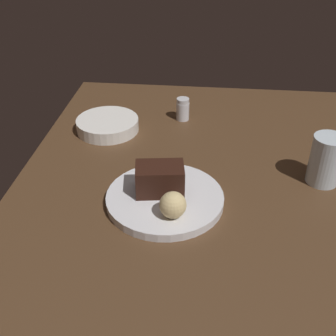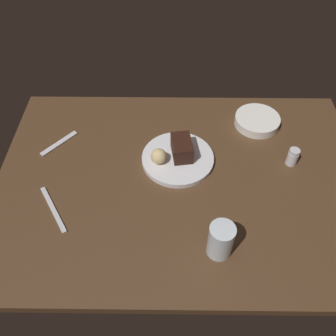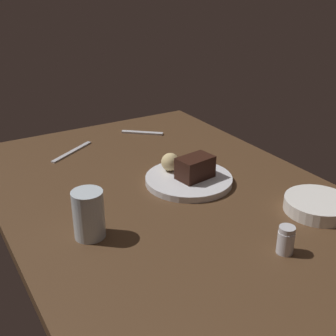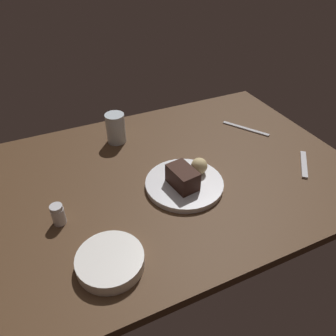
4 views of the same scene
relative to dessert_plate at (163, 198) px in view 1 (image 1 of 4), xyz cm
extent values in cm
cube|color=#4C331E|center=(-1.28, 7.99, -2.39)|extent=(120.00, 84.00, 3.00)
cylinder|color=silver|center=(0.00, 0.00, 0.00)|extent=(24.17, 24.17, 1.79)
cube|color=black|center=(-1.39, -1.16, 3.95)|extent=(7.63, 10.58, 6.12)
sphere|color=#DBC184|center=(6.29, 2.22, 3.49)|extent=(5.20, 5.20, 5.20)
cylinder|color=silver|center=(-37.83, 0.75, 1.61)|extent=(3.59, 3.59, 5.01)
cylinder|color=silver|center=(-37.83, 0.75, 4.72)|extent=(3.41, 3.41, 1.20)
cylinder|color=silver|center=(-11.05, 33.51, 4.65)|extent=(6.98, 6.98, 11.09)
cylinder|color=white|center=(-29.29, -18.55, 0.74)|extent=(16.37, 16.37, 3.27)
camera|label=1|loc=(69.78, 8.34, 54.03)|focal=46.01mm
camera|label=2|loc=(2.39, 81.99, 89.34)|focal=38.60mm
camera|label=3|loc=(-91.15, 61.09, 53.79)|focal=47.01mm
camera|label=4|loc=(-36.81, -67.57, 65.57)|focal=34.82mm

